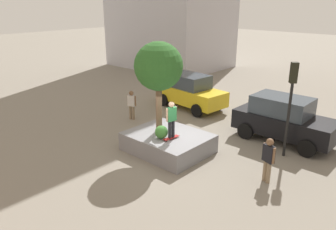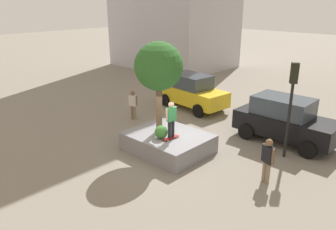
% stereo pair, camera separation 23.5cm
% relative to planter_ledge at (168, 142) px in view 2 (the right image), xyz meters
% --- Properties ---
extents(ground_plane, '(120.00, 120.00, 0.00)m').
position_rel_planter_ledge_xyz_m(ground_plane, '(0.26, -0.05, -0.41)').
color(ground_plane, gray).
extents(planter_ledge, '(3.52, 2.83, 0.83)m').
position_rel_planter_ledge_xyz_m(planter_ledge, '(0.00, 0.00, 0.00)').
color(planter_ledge, gray).
rests_on(planter_ledge, ground).
extents(plaza_tree, '(2.12, 2.12, 4.05)m').
position_rel_planter_ledge_xyz_m(plaza_tree, '(-0.53, -0.01, 3.37)').
color(plaza_tree, brown).
rests_on(plaza_tree, planter_ledge).
extents(boxwood_shrub, '(0.57, 0.57, 0.57)m').
position_rel_planter_ledge_xyz_m(boxwood_shrub, '(0.10, -0.53, 0.70)').
color(boxwood_shrub, '#3D7A33').
rests_on(boxwood_shrub, planter_ledge).
extents(skateboard, '(0.28, 0.82, 0.07)m').
position_rel_planter_ledge_xyz_m(skateboard, '(0.48, -0.32, 0.47)').
color(skateboard, '#A51E1E').
rests_on(skateboard, planter_ledge).
extents(skateboarder, '(0.26, 0.54, 1.61)m').
position_rel_planter_ledge_xyz_m(skateboarder, '(0.48, -0.32, 1.42)').
color(skateboarder, black).
rests_on(skateboarder, skateboard).
extents(taxi_cab, '(4.74, 2.51, 2.13)m').
position_rel_planter_ledge_xyz_m(taxi_cab, '(-3.28, 5.66, 0.67)').
color(taxi_cab, gold).
rests_on(taxi_cab, ground).
extents(sedan_parked, '(4.70, 2.22, 2.18)m').
position_rel_planter_ledge_xyz_m(sedan_parked, '(3.31, 4.60, 0.70)').
color(sedan_parked, black).
rests_on(sedan_parked, ground).
extents(traffic_light_corner, '(0.37, 0.37, 4.15)m').
position_rel_planter_ledge_xyz_m(traffic_light_corner, '(4.10, 3.07, 2.43)').
color(traffic_light_corner, black).
rests_on(traffic_light_corner, ground).
extents(passerby_with_bag, '(0.55, 0.32, 1.69)m').
position_rel_planter_ledge_xyz_m(passerby_with_bag, '(-4.36, 1.72, 0.56)').
color(passerby_with_bag, '#847056').
rests_on(passerby_with_bag, ground).
extents(pedestrian_crossing, '(0.57, 0.36, 1.77)m').
position_rel_planter_ledge_xyz_m(pedestrian_crossing, '(4.56, 0.50, 0.61)').
color(pedestrian_crossing, '#847056').
rests_on(pedestrian_crossing, ground).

